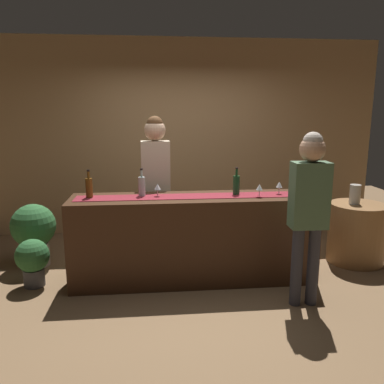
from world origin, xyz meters
The scene contains 16 objects.
ground_plane centered at (0.00, 0.00, 0.00)m, with size 10.00×10.00×0.00m, color brown.
back_wall centered at (0.00, 1.90, 1.45)m, with size 6.00×0.12×2.90m, color tan.
bar_counter centered at (0.00, 0.00, 0.48)m, with size 2.65×0.60×0.95m, color #3D2314.
counter_runner_cloth centered at (0.00, 0.00, 0.96)m, with size 2.52×0.28×0.01m, color maroon.
wine_bottle_clear centered at (-0.56, 0.07, 1.07)m, with size 0.07×0.07×0.30m.
wine_bottle_amber centered at (-1.11, 0.04, 1.07)m, with size 0.07×0.07×0.30m.
wine_bottle_green centered at (0.47, 0.04, 1.07)m, with size 0.07×0.07×0.30m.
wine_glass_near_customer centered at (-0.39, 0.03, 1.06)m, with size 0.07×0.07×0.14m.
wine_glass_mid_counter centered at (0.69, -0.10, 1.06)m, with size 0.07×0.07×0.14m.
wine_glass_far_end centered at (0.94, 0.01, 1.06)m, with size 0.07×0.07×0.14m.
bartender centered at (-0.40, 0.58, 1.13)m, with size 0.35×0.25×1.80m.
customer_sipping centered at (1.01, -0.67, 1.03)m, with size 0.35×0.23×1.68m.
round_side_table centered at (2.06, 0.32, 0.37)m, with size 0.68×0.68×0.74m, color olive.
vase_on_side_table centered at (2.01, 0.33, 0.86)m, with size 0.13×0.13×0.24m, color #B7B2A8.
potted_plant_tall centered at (-1.88, 0.58, 0.44)m, with size 0.52×0.52×0.77m.
potted_plant_small centered at (-1.74, 0.00, 0.30)m, with size 0.36×0.36×0.52m.
Camera 1 is at (-0.42, -4.05, 1.87)m, focal length 36.25 mm.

